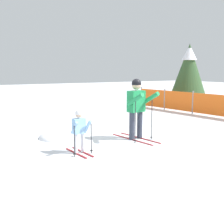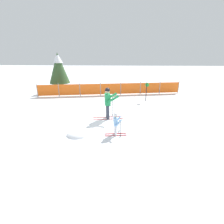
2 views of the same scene
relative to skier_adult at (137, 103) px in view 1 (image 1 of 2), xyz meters
name	(u,v)px [view 1 (image 1 of 2)]	position (x,y,z in m)	size (l,w,h in m)	color
ground_plane	(131,137)	(-0.28, 0.00, -1.01)	(60.00, 60.00, 0.00)	white
skier_adult	(137,103)	(0.00, 0.00, 0.00)	(1.62, 0.79, 1.68)	maroon
skier_child	(79,129)	(0.44, -1.90, -0.42)	(0.97, 0.51, 1.01)	maroon
conifer_far	(189,68)	(-4.62, 6.41, 1.00)	(1.74, 1.74, 3.24)	#4C3823
snow_mound	(53,138)	(-1.23, -1.99, -1.01)	(0.94, 0.80, 0.38)	white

